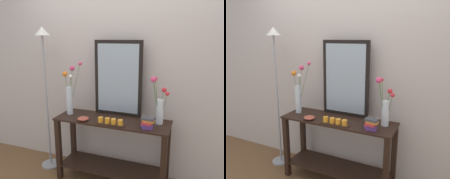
# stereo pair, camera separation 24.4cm
# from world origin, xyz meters

# --- Properties ---
(wall_back) EXTENTS (6.40, 0.08, 2.70)m
(wall_back) POSITION_xyz_m (0.00, 0.33, 1.35)
(wall_back) COLOR beige
(wall_back) RESTS_ON ground
(console_table) EXTENTS (1.29, 0.42, 0.77)m
(console_table) POSITION_xyz_m (0.00, 0.00, 0.46)
(console_table) COLOR black
(console_table) RESTS_ON ground
(mirror_leaning) EXTENTS (0.57, 0.03, 0.87)m
(mirror_leaning) POSITION_xyz_m (0.01, 0.18, 1.21)
(mirror_leaning) COLOR black
(mirror_leaning) RESTS_ON console_table
(tall_vase_left) EXTENTS (0.19, 0.18, 0.62)m
(tall_vase_left) POSITION_xyz_m (-0.54, 0.03, 1.03)
(tall_vase_left) COLOR silver
(tall_vase_left) RESTS_ON console_table
(vase_right) EXTENTS (0.22, 0.20, 0.52)m
(vase_right) POSITION_xyz_m (0.50, 0.07, 1.00)
(vase_right) COLOR silver
(vase_right) RESTS_ON console_table
(candle_tray) EXTENTS (0.32, 0.09, 0.07)m
(candle_tray) POSITION_xyz_m (0.03, -0.14, 0.80)
(candle_tray) COLOR #382316
(candle_tray) RESTS_ON console_table
(decorative_bowl) EXTENTS (0.13, 0.13, 0.04)m
(decorative_bowl) POSITION_xyz_m (-0.29, -0.14, 0.80)
(decorative_bowl) COLOR #B24C38
(decorative_bowl) RESTS_ON console_table
(book_stack) EXTENTS (0.14, 0.11, 0.12)m
(book_stack) POSITION_xyz_m (0.42, -0.11, 0.83)
(book_stack) COLOR #663884
(book_stack) RESTS_ON console_table
(floor_lamp) EXTENTS (0.24, 0.24, 1.79)m
(floor_lamp) POSITION_xyz_m (-0.89, 0.03, 1.21)
(floor_lamp) COLOR #9E9EA3
(floor_lamp) RESTS_ON ground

